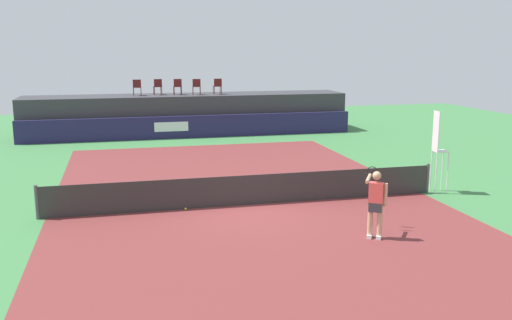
# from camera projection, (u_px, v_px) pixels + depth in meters

# --- Properties ---
(ground_plane) EXTENTS (48.00, 48.00, 0.00)m
(ground_plane) POSITION_uv_depth(u_px,v_px,m) (230.00, 183.00, 20.34)
(ground_plane) COLOR #3D7A42
(court_inner) EXTENTS (12.00, 22.00, 0.00)m
(court_inner) POSITION_uv_depth(u_px,v_px,m) (248.00, 205.00, 17.49)
(court_inner) COLOR maroon
(court_inner) RESTS_ON ground
(sponsor_wall) EXTENTS (18.00, 0.22, 1.20)m
(sponsor_wall) POSITION_uv_depth(u_px,v_px,m) (192.00, 127.00, 30.21)
(sponsor_wall) COLOR #231E4C
(sponsor_wall) RESTS_ON ground
(spectator_platform) EXTENTS (18.00, 2.80, 2.20)m
(spectator_platform) POSITION_uv_depth(u_px,v_px,m) (188.00, 114.00, 31.83)
(spectator_platform) COLOR #38383D
(spectator_platform) RESTS_ON ground
(spectator_chair_far_left) EXTENTS (0.46, 0.46, 0.89)m
(spectator_chair_far_left) POSITION_uv_depth(u_px,v_px,m) (137.00, 87.00, 30.75)
(spectator_chair_far_left) COLOR #561919
(spectator_chair_far_left) RESTS_ON spectator_platform
(spectator_chair_left) EXTENTS (0.47, 0.47, 0.89)m
(spectator_chair_left) POSITION_uv_depth(u_px,v_px,m) (158.00, 86.00, 31.21)
(spectator_chair_left) COLOR #561919
(spectator_chair_left) RESTS_ON spectator_platform
(spectator_chair_center) EXTENTS (0.45, 0.45, 0.89)m
(spectator_chair_center) POSITION_uv_depth(u_px,v_px,m) (178.00, 86.00, 31.29)
(spectator_chair_center) COLOR #561919
(spectator_chair_center) RESTS_ON spectator_platform
(spectator_chair_right) EXTENTS (0.48, 0.48, 0.89)m
(spectator_chair_right) POSITION_uv_depth(u_px,v_px,m) (197.00, 86.00, 31.31)
(spectator_chair_right) COLOR #561919
(spectator_chair_right) RESTS_ON spectator_platform
(spectator_chair_far_right) EXTENTS (0.44, 0.44, 0.89)m
(spectator_chair_far_right) POSITION_uv_depth(u_px,v_px,m) (218.00, 86.00, 31.62)
(spectator_chair_far_right) COLOR #561919
(spectator_chair_far_right) RESTS_ON spectator_platform
(umpire_chair) EXTENTS (0.49, 0.49, 2.76)m
(umpire_chair) POSITION_uv_depth(u_px,v_px,m) (438.00, 146.00, 18.71)
(umpire_chair) COLOR white
(umpire_chair) RESTS_ON ground
(tennis_net) EXTENTS (12.40, 0.02, 0.95)m
(tennis_net) POSITION_uv_depth(u_px,v_px,m) (248.00, 190.00, 17.39)
(tennis_net) COLOR #2D2D2D
(tennis_net) RESTS_ON ground
(net_post_near) EXTENTS (0.10, 0.10, 1.00)m
(net_post_near) POSITION_uv_depth(u_px,v_px,m) (37.00, 202.00, 15.94)
(net_post_near) COLOR #4C4C51
(net_post_near) RESTS_ON ground
(net_post_far) EXTENTS (0.10, 0.10, 1.00)m
(net_post_far) POSITION_uv_depth(u_px,v_px,m) (428.00, 178.00, 18.84)
(net_post_far) COLOR #4C4C51
(net_post_far) RESTS_ON ground
(tennis_player) EXTENTS (0.72, 1.25, 1.77)m
(tennis_player) POSITION_uv_depth(u_px,v_px,m) (376.00, 202.00, 14.27)
(tennis_player) COLOR white
(tennis_player) RESTS_ON court_inner
(tennis_ball) EXTENTS (0.07, 0.07, 0.07)m
(tennis_ball) POSITION_uv_depth(u_px,v_px,m) (186.00, 209.00, 16.92)
(tennis_ball) COLOR #D8EA33
(tennis_ball) RESTS_ON court_inner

